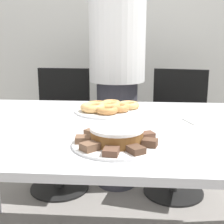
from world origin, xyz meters
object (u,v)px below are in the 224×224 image
(person_standing, at_px, (117,75))
(plate_donuts, at_px, (109,111))
(frosted_cake, at_px, (117,134))
(office_chair_right, at_px, (177,136))
(plate_cake, at_px, (117,144))
(napkin, at_px, (201,120))
(office_chair_left, at_px, (60,133))

(person_standing, distance_m, plate_donuts, 0.69)
(frosted_cake, bearing_deg, office_chair_right, 71.93)
(person_standing, bearing_deg, plate_cake, -86.61)
(napkin, bearing_deg, person_standing, 117.77)
(person_standing, height_order, office_chair_right, person_standing)
(office_chair_left, bearing_deg, person_standing, 10.96)
(office_chair_left, xyz_separation_m, napkin, (0.86, -0.78, 0.33))
(person_standing, relative_size, plate_cake, 5.00)
(office_chair_left, bearing_deg, plate_cake, -63.13)
(office_chair_left, height_order, plate_donuts, office_chair_left)
(person_standing, bearing_deg, office_chair_left, -172.31)
(office_chair_left, bearing_deg, napkin, -38.73)
(office_chair_left, height_order, office_chair_right, same)
(napkin, bearing_deg, frosted_cake, -136.21)
(person_standing, distance_m, plate_cake, 1.19)
(office_chair_right, bearing_deg, office_chair_left, -168.63)
(plate_donuts, distance_m, frosted_cake, 0.51)
(plate_cake, relative_size, plate_donuts, 0.93)
(office_chair_right, distance_m, frosted_cake, 1.24)
(person_standing, xyz_separation_m, plate_donuts, (-0.00, -0.68, -0.10))
(person_standing, distance_m, office_chair_right, 0.62)
(frosted_cake, bearing_deg, plate_donuts, 98.25)
(office_chair_right, relative_size, plate_donuts, 2.55)
(person_standing, relative_size, plate_donuts, 4.65)
(plate_cake, bearing_deg, office_chair_right, 71.93)
(person_standing, xyz_separation_m, frosted_cake, (0.07, -1.19, -0.07))
(person_standing, distance_m, office_chair_left, 0.61)
(office_chair_right, relative_size, napkin, 5.18)
(office_chair_left, bearing_deg, plate_donuts, -52.72)
(person_standing, xyz_separation_m, plate_cake, (0.07, -1.19, -0.10))
(person_standing, distance_m, frosted_cake, 1.19)
(office_chair_left, distance_m, frosted_cake, 1.29)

